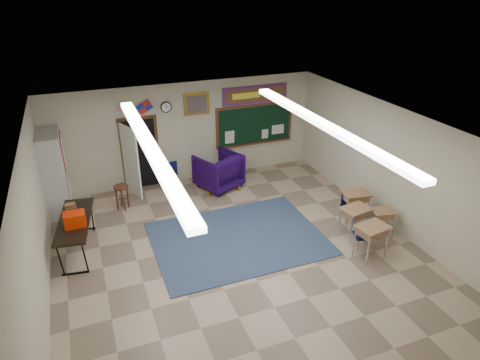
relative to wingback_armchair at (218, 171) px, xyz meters
name	(u,v)px	position (x,y,z in m)	size (l,w,h in m)	color
floor	(242,259)	(-0.68, -3.61, -0.53)	(9.00, 9.00, 0.00)	#9F876E
back_wall	(186,133)	(-0.68, 0.89, 0.97)	(8.00, 0.04, 3.00)	#BBB497
left_wall	(34,240)	(-4.68, -3.61, 0.97)	(0.04, 9.00, 3.00)	#BBB497
right_wall	(397,171)	(3.32, -3.61, 0.97)	(0.04, 9.00, 3.00)	#BBB497
ceiling	(243,132)	(-0.68, -3.61, 2.47)	(8.00, 9.00, 0.04)	silver
area_rug	(238,238)	(-0.48, -2.81, -0.52)	(4.00, 3.00, 0.02)	#2E3B58
fluorescent_strips	(243,135)	(-0.68, -3.61, 2.41)	(3.86, 6.00, 0.10)	white
doorway	(138,155)	(-2.18, 0.74, 0.53)	(1.10, 0.89, 2.16)	black
chalkboard	(255,126)	(1.52, 0.86, 0.94)	(2.55, 0.14, 1.30)	#512B17
bulletin_board	(255,95)	(1.52, 0.86, 1.92)	(2.10, 0.05, 0.55)	#AB0E12
framed_art_print	(197,104)	(-0.33, 0.86, 1.82)	(0.75, 0.05, 0.65)	#A27C1F
wall_clock	(166,107)	(-1.23, 0.86, 1.82)	(0.32, 0.05, 0.32)	black
wall_flags	(135,106)	(-2.08, 0.83, 1.95)	(1.16, 0.06, 0.70)	red
storage_cabinet	(55,173)	(-4.39, 0.24, 0.57)	(0.59, 1.25, 2.20)	#B0B1AC
wingback_armchair	(218,171)	(0.00, 0.00, 0.00)	(1.13, 1.16, 1.05)	#190537
student_chair_reading	(169,173)	(-1.36, 0.54, -0.09)	(0.44, 0.44, 0.87)	black
student_chair_desk_a	(362,236)	(1.97, -4.30, -0.13)	(0.40, 0.40, 0.79)	black
student_chair_desk_b	(350,208)	(2.48, -3.10, -0.14)	(0.39, 0.39, 0.78)	black
student_desk_front_left	(354,221)	(2.13, -3.76, -0.08)	(0.74, 0.60, 0.80)	#966945
student_desk_front_right	(355,205)	(2.60, -3.10, -0.07)	(0.76, 0.62, 0.81)	#966945
student_desk_back_left	(371,240)	(1.98, -4.59, -0.07)	(0.76, 0.62, 0.82)	#966945
student_desk_back_right	(382,221)	(2.82, -3.91, -0.15)	(0.64, 0.53, 0.68)	#966945
folding_table	(77,234)	(-4.04, -1.93, -0.07)	(0.96, 2.08, 1.14)	black
wooden_stool	(122,197)	(-2.84, -0.29, -0.18)	(0.38, 0.38, 0.67)	#532B19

